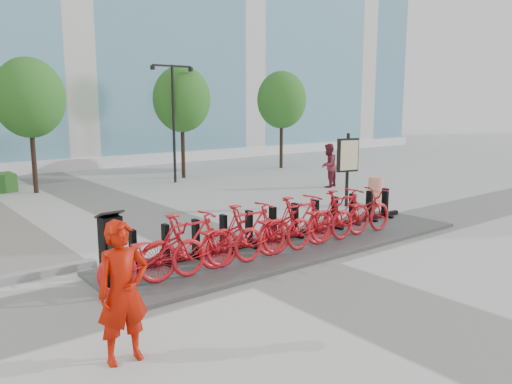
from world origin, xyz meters
TOP-DOWN VIEW (x-y plane):
  - ground at (0.00, 0.00)m, footprint 120.00×120.00m
  - tree_1 at (-1.50, 12.00)m, footprint 2.60×2.60m
  - tree_2 at (5.00, 12.00)m, footprint 2.60×2.60m
  - tree_3 at (11.00, 12.00)m, footprint 2.60×2.60m
  - streetlamp at (4.00, 11.00)m, footprint 2.00×0.20m
  - dock_pad at (1.30, 0.30)m, footprint 9.60×2.40m
  - dock_rail_posts at (1.36, 0.77)m, footprint 8.02×0.50m
  - bike_0 at (-2.60, -0.05)m, footprint 2.17×0.75m
  - bike_1 at (-1.88, -0.05)m, footprint 2.10×0.59m
  - bike_2 at (-1.16, -0.05)m, footprint 2.17×0.75m
  - bike_3 at (-0.44, -0.05)m, footprint 2.10×0.59m
  - bike_4 at (0.28, -0.05)m, footprint 2.17×0.75m
  - bike_5 at (1.00, -0.05)m, footprint 2.10×0.59m
  - bike_6 at (1.72, -0.05)m, footprint 2.17×0.75m
  - bike_7 at (2.44, -0.05)m, footprint 2.10×0.59m
  - bike_8 at (3.16, -0.05)m, footprint 2.17×0.75m
  - kiosk at (-3.22, 0.41)m, footprint 0.44×0.37m
  - worker_red at (-4.12, -2.21)m, footprint 0.71×0.49m
  - pedestrian at (8.31, 5.99)m, footprint 1.04×0.93m
  - construction_barrel at (6.89, 2.44)m, footprint 0.64×0.64m
  - map_sign at (5.92, 2.86)m, footprint 0.80×0.29m

SIDE VIEW (x-z plane):
  - ground at x=0.00m, z-range 0.00..0.00m
  - dock_pad at x=1.30m, z-range 0.00..0.08m
  - construction_barrel at x=6.89m, z-range 0.00..0.95m
  - dock_rail_posts at x=1.36m, z-range 0.08..0.93m
  - bike_0 at x=-2.60m, z-range 0.08..1.22m
  - bike_2 at x=-1.16m, z-range 0.08..1.22m
  - bike_4 at x=0.28m, z-range 0.08..1.22m
  - bike_6 at x=1.72m, z-range 0.08..1.22m
  - bike_8 at x=3.16m, z-range 0.08..1.22m
  - bike_1 at x=-1.88m, z-range 0.08..1.34m
  - bike_3 at x=-0.44m, z-range 0.08..1.34m
  - bike_5 at x=1.00m, z-range 0.08..1.34m
  - bike_7 at x=2.44m, z-range 0.08..1.34m
  - kiosk at x=-3.22m, z-range 0.05..1.46m
  - pedestrian at x=8.31m, z-range 0.00..1.78m
  - worker_red at x=-4.12m, z-range 0.00..1.90m
  - map_sign at x=5.92m, z-range 0.39..2.82m
  - streetlamp at x=4.00m, z-range 0.63..5.63m
  - tree_1 at x=-1.50m, z-range 1.04..6.14m
  - tree_2 at x=5.00m, z-range 1.04..6.14m
  - tree_3 at x=11.00m, z-range 1.04..6.14m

